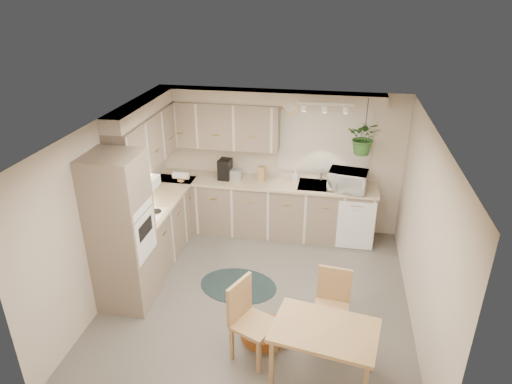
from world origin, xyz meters
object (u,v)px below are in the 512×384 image
chair_back (331,309)px  microwave (348,178)px  chair_left (254,323)px  pet_bed (264,332)px  dining_table (323,354)px  braided_rug (238,286)px

chair_back → microwave: microwave is taller
microwave → chair_left: bearing=-100.9°
pet_bed → microwave: size_ratio=0.96×
chair_left → chair_back: bearing=141.2°
chair_left → microwave: microwave is taller
dining_table → chair_back: chair_back is taller
chair_back → braided_rug: bearing=-25.9°
chair_back → microwave: bearing=-86.9°
pet_bed → microwave: 2.81m
chair_left → pet_bed: chair_left is taller
dining_table → braided_rug: dining_table is taller
chair_left → microwave: size_ratio=1.63×
chair_back → braided_rug: (-1.30, 0.83, -0.44)m
pet_bed → braided_rug: bearing=119.0°
pet_bed → microwave: (0.92, 2.43, 1.07)m
chair_back → pet_bed: 0.87m
braided_rug → pet_bed: 1.07m
microwave → dining_table: bearing=-85.2°
chair_left → chair_back: 0.94m
braided_rug → pet_bed: pet_bed is taller
chair_left → pet_bed: 0.52m
dining_table → microwave: size_ratio=1.84×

